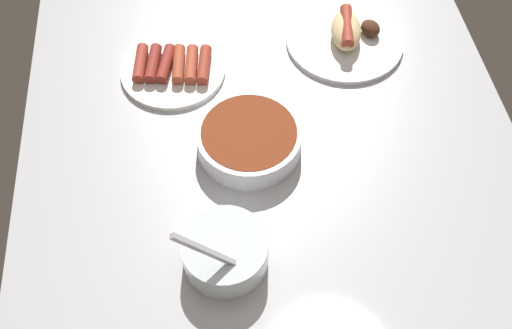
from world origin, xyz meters
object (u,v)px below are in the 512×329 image
Objects in this scene: plate_hotdog_assembled at (346,36)px; plate_sausages at (173,67)px; bowl_chili at (249,139)px.

plate_sausages is at bearing -83.40° from plate_hotdog_assembled.
plate_sausages is 35.76cm from plate_hotdog_assembled.
plate_sausages is 0.86× the size of plate_hotdog_assembled.
plate_sausages is 1.11× the size of bowl_chili.
bowl_chili is 0.77× the size of plate_hotdog_assembled.
plate_hotdog_assembled is (-24.33, 22.69, -0.96)cm from bowl_chili.
plate_hotdog_assembled reaches higher than plate_sausages.
plate_sausages is 23.99cm from bowl_chili.
plate_hotdog_assembled is (-4.11, 35.52, 0.49)cm from plate_sausages.
plate_hotdog_assembled reaches higher than bowl_chili.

